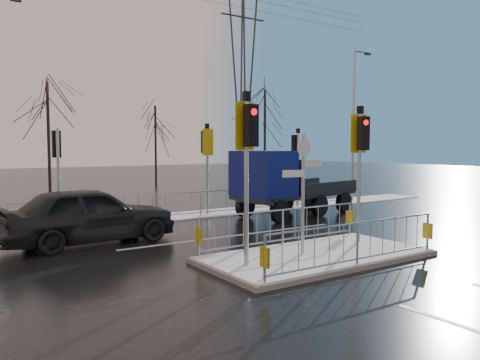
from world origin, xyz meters
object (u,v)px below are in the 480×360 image
car_far_lane (90,215)px  flatbed_truck (278,182)px  traffic_island (316,244)px  street_lamp_right (354,118)px

car_far_lane → flatbed_truck: size_ratio=0.82×
traffic_island → street_lamp_right: 14.14m
car_far_lane → traffic_island: bearing=-144.4°
street_lamp_right → car_far_lane: bearing=-167.5°
flatbed_truck → street_lamp_right: (7.04, 2.40, 2.94)m
flatbed_truck → car_far_lane: bearing=-173.4°
car_far_lane → flatbed_truck: flatbed_truck is taller
traffic_island → flatbed_truck: size_ratio=0.97×
street_lamp_right → traffic_island: bearing=-141.3°
car_far_lane → street_lamp_right: (14.89, 3.31, 3.52)m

